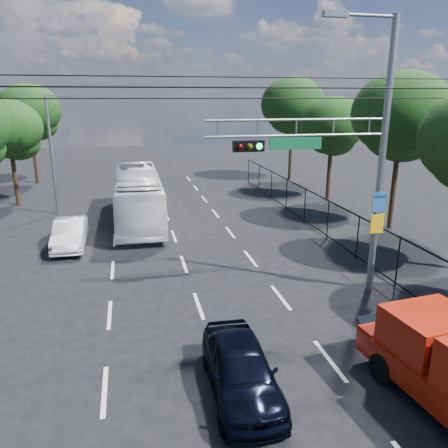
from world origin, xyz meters
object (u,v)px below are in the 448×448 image
object	(u,v)px
signal_mast	(351,150)
white_bus	(138,196)
white_van	(70,233)
navy_hatchback	(241,369)

from	to	relation	value
signal_mast	white_bus	size ratio (longest dim) A/B	0.90
white_van	signal_mast	bearing A→B (deg)	-36.29
white_bus	white_van	world-z (taller)	white_bus
signal_mast	white_van	bearing A→B (deg)	144.10
white_bus	navy_hatchback	bearing A→B (deg)	-82.98
navy_hatchback	white_van	size ratio (longest dim) A/B	0.97
white_bus	white_van	bearing A→B (deg)	-129.75
signal_mast	navy_hatchback	bearing A→B (deg)	-136.54
navy_hatchback	white_van	bearing A→B (deg)	115.22
navy_hatchback	signal_mast	bearing A→B (deg)	45.21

